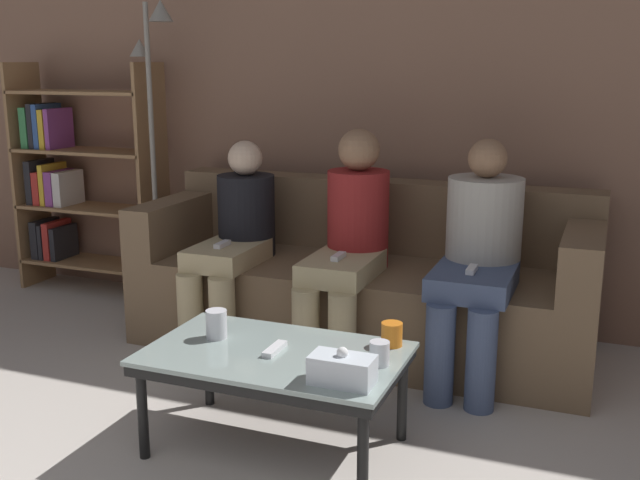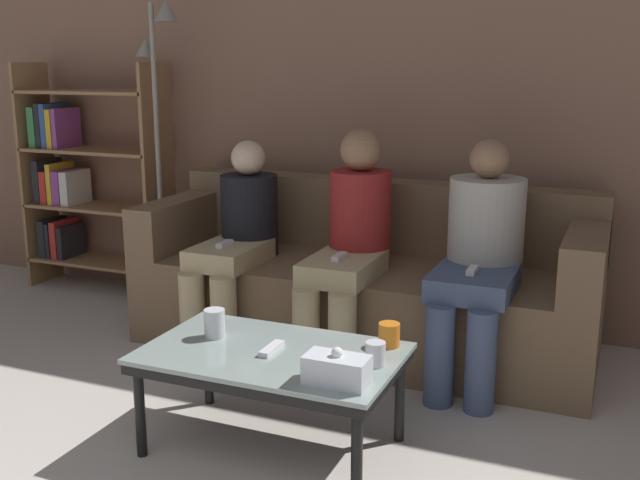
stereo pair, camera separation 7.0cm
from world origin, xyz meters
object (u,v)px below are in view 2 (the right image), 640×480
Objects in this scene: tissue_box at (337,370)px; seated_person_mid_right at (480,252)px; coffee_table at (272,361)px; seated_person_mid_left at (351,240)px; couch at (366,286)px; cup_far_center at (375,354)px; seated_person_left_end at (238,238)px; cup_near_right at (389,335)px; bookshelf at (79,179)px; game_remote at (272,349)px; standing_lamp at (160,125)px; cup_near_left at (215,323)px.

seated_person_mid_right reaches higher than tissue_box.
coffee_table is 1.18m from seated_person_mid_right.
couch is at bearing 90.00° from seated_person_mid_left.
couch is at bearing 110.83° from cup_far_center.
seated_person_mid_left is at bearing -178.80° from seated_person_mid_right.
seated_person_left_end is at bearing -179.03° from seated_person_mid_right.
seated_person_mid_right reaches higher than coffee_table.
cup_near_right is 0.08× the size of seated_person_mid_left.
seated_person_mid_right is (0.19, 0.77, 0.17)m from cup_near_right.
seated_person_left_end is (1.46, -0.51, -0.15)m from bookshelf.
couch is at bearing 92.01° from coffee_table.
cup_far_center is at bearing -41.17° from seated_person_left_end.
seated_person_mid_right is at bearing 0.97° from seated_person_left_end.
cup_far_center is at bearing -100.68° from seated_person_mid_right.
game_remote is at bearing -87.52° from seated_person_mid_left.
seated_person_left_end reaches higher than cup_far_center.
cup_far_center is at bearing -64.77° from seated_person_mid_left.
standing_lamp is at bearing 138.60° from tissue_box.
cup_far_center is 0.21m from tissue_box.
tissue_box is at bearing -109.29° from cup_far_center.
couch is 1.19m from cup_near_left.
cup_near_right is 2.20m from standing_lamp.
cup_near_left is at bearing -165.48° from cup_near_right.
cup_far_center is at bearing 2.93° from game_remote.
cup_near_left is 0.28m from game_remote.
cup_near_left is at bearing -66.57° from seated_person_left_end.
cup_near_right reaches higher than cup_far_center.
cup_near_left is (-0.23, -1.15, 0.14)m from couch.
tissue_box is 1.21m from seated_person_mid_right.
seated_person_left_end is at bearing -19.37° from bookshelf.
seated_person_mid_left reaches higher than tissue_box.
cup_near_right is 0.05× the size of standing_lamp.
tissue_box reaches higher than coffee_table.
tissue_box is at bearing -33.92° from bookshelf.
game_remote is 0.14× the size of seated_person_left_end.
seated_person_mid_right reaches higher than game_remote.
cup_near_right is at bearing -59.84° from seated_person_mid_left.
standing_lamp is at bearing 135.98° from game_remote.
coffee_table is 0.86× the size of seated_person_mid_right.
cup_near_left reaches higher than cup_far_center.
seated_person_mid_left is at bearing -90.00° from couch.
cup_far_center is 2.32m from standing_lamp.
standing_lamp reaches higher than coffee_table.
seated_person_mid_right is (0.63, 0.01, -0.00)m from seated_person_mid_left.
seated_person_mid_left is at bearing 92.48° from coffee_table.
seated_person_mid_left reaches higher than coffee_table.
coffee_table is 0.42m from cup_far_center.
seated_person_left_end is at bearing 124.89° from game_remote.
seated_person_mid_left is at bearing 120.16° from cup_near_right.
couch is 15.70× the size of game_remote.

